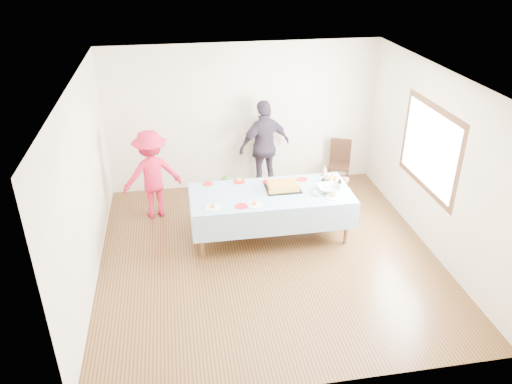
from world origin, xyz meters
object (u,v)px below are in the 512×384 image
at_px(birthday_cake, 283,186).
at_px(adult_left, 152,174).
at_px(party_table, 271,196).
at_px(dining_chair, 340,160).

distance_m(birthday_cake, adult_left, 2.23).
height_order(birthday_cake, adult_left, adult_left).
bearing_deg(adult_left, party_table, 137.79).
relative_size(birthday_cake, dining_chair, 0.60).
height_order(birthday_cake, dining_chair, dining_chair).
bearing_deg(party_table, adult_left, 151.40).
height_order(party_table, birthday_cake, birthday_cake).
xyz_separation_m(birthday_cake, adult_left, (-2.04, 0.90, -0.05)).
height_order(party_table, dining_chair, dining_chair).
xyz_separation_m(birthday_cake, dining_chair, (1.45, 1.51, -0.32)).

